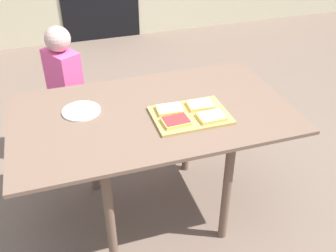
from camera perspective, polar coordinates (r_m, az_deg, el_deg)
ground_plane at (r=2.50m, az=-1.93°, el=-11.91°), size 16.00×16.00×0.00m
dining_table at (r=2.10m, az=-2.25°, el=0.11°), size 1.45×0.83×0.71m
cutting_board at (r=2.01m, az=3.23°, el=1.56°), size 0.38×0.28×0.01m
pizza_slice_near_right at (r=1.98m, az=6.29°, el=1.38°), size 0.14×0.10×0.02m
pizza_slice_far_right at (r=2.07m, az=4.70°, el=3.07°), size 0.14×0.11×0.02m
pizza_slice_far_left at (r=2.03m, az=0.26°, el=2.44°), size 0.14×0.11×0.02m
pizza_slice_near_left at (r=1.93m, az=1.19°, el=0.71°), size 0.14×0.11×0.02m
plate_white_left at (r=2.10m, az=-12.41°, el=2.13°), size 0.20×0.20×0.01m
child_left at (r=2.71m, az=-14.56°, el=5.31°), size 0.24×0.28×0.97m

